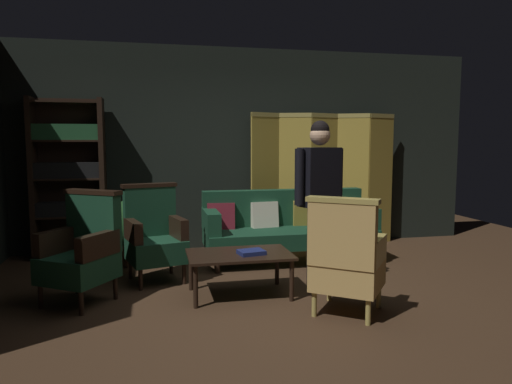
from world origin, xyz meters
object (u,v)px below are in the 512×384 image
book_navy_cloth (251,252)px  potted_plant (133,227)px  armchair_wing_left (83,250)px  folding_screen (324,177)px  armchair_wing_right (154,235)px  armchair_gilt_accent (346,259)px  velvet_couch (287,225)px  coffee_table (239,258)px  bookshelf (69,175)px  standing_figure (319,190)px

book_navy_cloth → potted_plant: bearing=128.3°
potted_plant → armchair_wing_left: bearing=-107.7°
folding_screen → armchair_wing_right: bearing=-152.0°
armchair_gilt_accent → armchair_wing_left: bearing=159.7°
armchair_wing_left → book_navy_cloth: armchair_wing_left is taller
velvet_couch → coffee_table: 1.50m
bookshelf → standing_figure: size_ratio=1.20×
coffee_table → armchair_wing_right: bearing=138.3°
folding_screen → standing_figure: 2.16m
folding_screen → armchair_gilt_accent: size_ratio=2.08×
coffee_table → standing_figure: size_ratio=0.59×
armchair_gilt_accent → armchair_wing_right: bearing=138.7°
velvet_couch → potted_plant: size_ratio=2.59×
folding_screen → armchair_wing_left: bearing=-148.8°
armchair_wing_left → standing_figure: standing_figure is taller
velvet_couch → standing_figure: size_ratio=1.25×
coffee_table → standing_figure: 1.03m
velvet_couch → book_navy_cloth: 1.50m
folding_screen → armchair_wing_right: folding_screen is taller
bookshelf → potted_plant: bookshelf is taller
bookshelf → velvet_couch: bearing=-15.3°
armchair_wing_right → coffee_table: bearing=-41.7°
folding_screen → velvet_couch: folding_screen is taller
velvet_couch → armchair_wing_left: size_ratio=2.04×
folding_screen → bookshelf: size_ratio=1.06×
folding_screen → velvet_couch: (-0.76, -0.75, -0.53)m
coffee_table → armchair_wing_left: 1.47m
armchair_gilt_accent → potted_plant: armchair_gilt_accent is taller
coffee_table → velvet_couch: bearing=55.8°
bookshelf → coffee_table: bookshelf is taller
coffee_table → standing_figure: (0.80, -0.01, 0.65)m
armchair_gilt_accent → folding_screen: bearing=73.6°
bookshelf → velvet_couch: 2.87m
armchair_gilt_accent → potted_plant: bearing=131.6°
book_navy_cloth → armchair_wing_right: bearing=139.1°
coffee_table → standing_figure: standing_figure is taller
bookshelf → armchair_gilt_accent: size_ratio=1.97×
armchair_gilt_accent → standing_figure: size_ratio=0.61×
velvet_couch → folding_screen: bearing=44.8°
bookshelf → armchair_wing_right: 1.75m
bookshelf → velvet_couch: (2.70, -0.74, -0.62)m
armchair_wing_left → potted_plant: 1.33m
velvet_couch → armchair_wing_right: armchair_wing_right is taller
coffee_table → armchair_wing_left: bearing=174.6°
armchair_gilt_accent → armchair_wing_left: size_ratio=1.00×
velvet_couch → armchair_gilt_accent: 1.94m
potted_plant → folding_screen: bearing=12.6°
armchair_wing_left → armchair_wing_right: 0.87m
folding_screen → potted_plant: folding_screen is taller
folding_screen → armchair_gilt_accent: bearing=-106.4°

